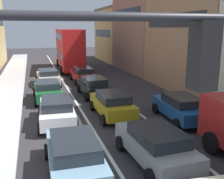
% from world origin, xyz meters
% --- Properties ---
extents(sidewalk_left, '(2.60, 64.00, 0.14)m').
position_xyz_m(sidewalk_left, '(-6.70, 20.00, 0.07)').
color(sidewalk_left, '#B4B4B4').
rests_on(sidewalk_left, ground).
extents(lane_stripe_left, '(0.16, 60.00, 0.01)m').
position_xyz_m(lane_stripe_left, '(-1.70, 20.00, 0.01)').
color(lane_stripe_left, silver).
rests_on(lane_stripe_left, ground).
extents(lane_stripe_right, '(0.16, 60.00, 0.01)m').
position_xyz_m(lane_stripe_right, '(1.70, 20.00, 0.01)').
color(lane_stripe_right, silver).
rests_on(lane_stripe_right, ground).
extents(building_row_right, '(7.20, 43.90, 12.85)m').
position_xyz_m(building_row_right, '(9.90, 20.90, 5.63)').
color(building_row_right, tan).
rests_on(building_row_right, ground).
extents(traffic_light_pole, '(3.58, 0.38, 5.50)m').
position_xyz_m(traffic_light_pole, '(-4.45, -0.30, 3.82)').
color(traffic_light_pole, '#2D2D33').
rests_on(traffic_light_pole, ground).
extents(sedan_centre_lane_second, '(2.21, 4.37, 1.49)m').
position_xyz_m(sedan_centre_lane_second, '(-0.09, 5.72, 0.80)').
color(sedan_centre_lane_second, gray).
rests_on(sedan_centre_lane_second, ground).
extents(wagon_left_lane_second, '(2.12, 4.33, 1.49)m').
position_xyz_m(wagon_left_lane_second, '(-3.31, 5.76, 0.80)').
color(wagon_left_lane_second, '#759EB7').
rests_on(wagon_left_lane_second, ground).
extents(hatchback_centre_lane_third, '(2.07, 4.31, 1.49)m').
position_xyz_m(hatchback_centre_lane_third, '(-0.07, 11.69, 0.80)').
color(hatchback_centre_lane_third, '#B29319').
rests_on(hatchback_centre_lane_third, ground).
extents(sedan_left_lane_third, '(2.24, 4.38, 1.49)m').
position_xyz_m(sedan_left_lane_third, '(-3.42, 11.35, 0.80)').
color(sedan_left_lane_third, silver).
rests_on(sedan_left_lane_third, ground).
extents(coupe_centre_lane_fourth, '(2.13, 4.34, 1.49)m').
position_xyz_m(coupe_centre_lane_fourth, '(-0.03, 16.91, 0.80)').
color(coupe_centre_lane_fourth, black).
rests_on(coupe_centre_lane_fourth, ground).
extents(sedan_left_lane_fourth, '(2.10, 4.32, 1.49)m').
position_xyz_m(sedan_left_lane_fourth, '(-3.59, 16.51, 0.80)').
color(sedan_left_lane_fourth, '#19592D').
rests_on(sedan_left_lane_fourth, ground).
extents(sedan_centre_lane_fifth, '(2.10, 4.32, 1.49)m').
position_xyz_m(sedan_centre_lane_fifth, '(0.13, 22.37, 0.80)').
color(sedan_centre_lane_fifth, '#A51E1E').
rests_on(sedan_centre_lane_fifth, ground).
extents(sedan_left_lane_fifth, '(2.20, 4.37, 1.49)m').
position_xyz_m(sedan_left_lane_fifth, '(-3.22, 22.03, 0.80)').
color(sedan_left_lane_fifth, beige).
rests_on(sedan_left_lane_fifth, ground).
extents(sedan_right_lane_behind_truck, '(2.27, 4.40, 1.49)m').
position_xyz_m(sedan_right_lane_behind_truck, '(3.53, 9.89, 0.80)').
color(sedan_right_lane_behind_truck, '#194C8C').
rests_on(sedan_right_lane_behind_truck, ground).
extents(bus_mid_queue_primary, '(3.03, 10.57, 5.06)m').
position_xyz_m(bus_mid_queue_primary, '(-0.00, 30.58, 2.83)').
color(bus_mid_queue_primary, '#B21919').
rests_on(bus_mid_queue_primary, ground).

